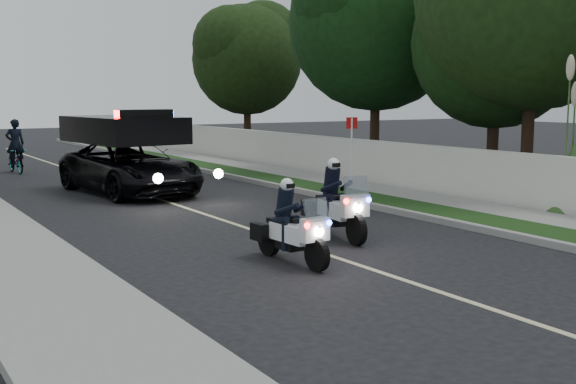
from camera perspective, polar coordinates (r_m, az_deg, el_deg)
name	(u,v)px	position (r m, az deg, el deg)	size (l,w,h in m)	color
ground	(469,302)	(10.54, 14.44, -8.62)	(120.00, 120.00, 0.00)	black
curb_right	(315,194)	(20.65, 2.21, -0.16)	(0.20, 60.00, 0.15)	gray
grass_verge	(334,192)	(21.05, 3.79, -0.01)	(1.20, 60.00, 0.16)	#193814
sidewalk_right	(369,189)	(21.82, 6.56, 0.23)	(1.40, 60.00, 0.16)	gray
property_wall	(394,166)	(22.38, 8.59, 2.12)	(0.22, 60.00, 1.50)	beige
curb_left	(24,220)	(17.48, -20.67, -2.12)	(0.20, 60.00, 0.15)	gray
lane_marking	(186,208)	(18.70, -8.26, -1.29)	(0.12, 50.00, 0.01)	#BFB78C
police_moto_left	(291,263)	(12.50, 0.25, -5.77)	(0.62, 1.77, 1.51)	white
police_moto_right	(336,238)	(14.71, 3.92, -3.72)	(0.69, 1.96, 1.67)	silver
police_suv	(131,193)	(21.84, -12.64, -0.10)	(2.60, 5.62, 2.73)	black
bicycle	(17,173)	(28.98, -21.16, 1.47)	(0.60, 1.73, 0.91)	black
cyclist	(17,173)	(28.98, -21.16, 1.47)	(0.67, 0.45, 1.86)	black
sign_post	(351,189)	(22.37, 5.14, 0.24)	(0.37, 0.37, 2.35)	red
pampas_far	(571,216)	(18.70, 22.00, -1.80)	(1.43, 1.43, 4.10)	beige
tree_right_b	(525,195)	(22.19, 18.66, -0.21)	(6.95, 6.95, 11.58)	#1F3D14
tree_right_c	(491,188)	(23.42, 16.13, 0.30)	(5.31, 5.31, 8.84)	#153410
tree_right_d	(374,173)	(27.08, 6.99, 1.53)	(6.58, 6.58, 10.97)	#133712
tree_right_e	(248,154)	(35.94, -3.30, 3.11)	(5.51, 5.51, 9.19)	black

